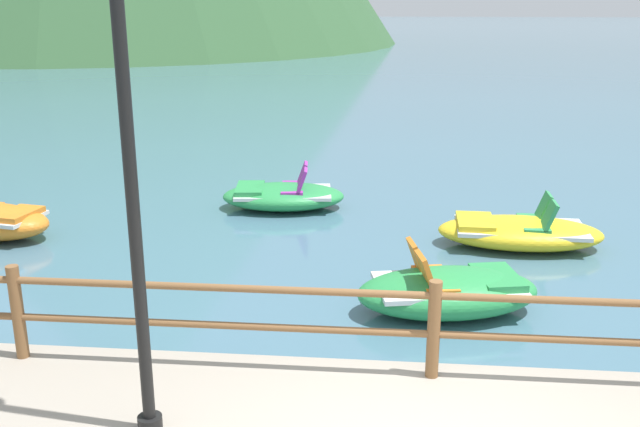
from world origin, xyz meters
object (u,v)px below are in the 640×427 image
object	(u,v)px
pedal_boat_2	(283,196)
pedal_boat_3	(519,232)
lamp_post	(126,112)
pedal_boat_4	(449,291)

from	to	relation	value
pedal_boat_2	pedal_boat_3	xyz separation A→B (m)	(4.00, -1.77, 0.00)
lamp_post	pedal_boat_2	xyz separation A→B (m)	(-0.04, 7.76, -2.75)
lamp_post	pedal_boat_4	size ratio (longest dim) A/B	1.77
lamp_post	pedal_boat_2	world-z (taller)	lamp_post
lamp_post	pedal_boat_4	distance (m)	5.08
pedal_boat_2	pedal_boat_3	bearing A→B (deg)	-23.87
pedal_boat_2	pedal_boat_4	size ratio (longest dim) A/B	0.97
pedal_boat_3	pedal_boat_4	world-z (taller)	pedal_boat_4
pedal_boat_4	lamp_post	bearing A→B (deg)	-128.27
pedal_boat_3	pedal_boat_4	distance (m)	2.91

